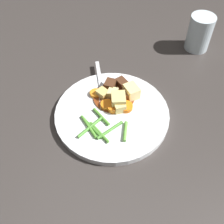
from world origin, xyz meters
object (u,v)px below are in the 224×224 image
(potato_chunk_3, at_px, (132,91))
(carrot_slice_2, at_px, (106,91))
(carrot_slice_0, at_px, (107,105))
(potato_chunk_0, at_px, (120,106))
(carrot_slice_3, at_px, (126,107))
(carrot_slice_4, at_px, (96,93))
(carrot_slice_1, at_px, (111,108))
(meat_chunk_0, at_px, (110,85))
(potato_chunk_4, at_px, (118,100))
(meat_chunk_1, at_px, (122,83))
(meat_chunk_2, at_px, (121,97))
(water_glass, at_px, (200,33))
(potato_chunk_1, at_px, (103,94))
(dinner_plate, at_px, (112,114))
(potato_chunk_2, at_px, (113,94))
(fork, at_px, (101,85))

(potato_chunk_3, bearing_deg, carrot_slice_2, 98.03)
(carrot_slice_0, distance_m, potato_chunk_0, 0.03)
(potato_chunk_0, bearing_deg, carrot_slice_3, -57.57)
(carrot_slice_2, height_order, carrot_slice_4, same)
(carrot_slice_0, relative_size, carrot_slice_4, 1.07)
(carrot_slice_1, relative_size, meat_chunk_0, 0.80)
(potato_chunk_4, bearing_deg, carrot_slice_4, 77.91)
(meat_chunk_1, relative_size, meat_chunk_2, 0.95)
(carrot_slice_0, xyz_separation_m, potato_chunk_0, (0.00, -0.03, 0.01))
(carrot_slice_1, height_order, carrot_slice_3, carrot_slice_1)
(carrot_slice_4, bearing_deg, meat_chunk_0, -39.95)
(potato_chunk_4, distance_m, water_glass, 0.35)
(carrot_slice_1, relative_size, potato_chunk_3, 0.64)
(meat_chunk_2, bearing_deg, potato_chunk_1, 94.68)
(carrot_slice_3, xyz_separation_m, potato_chunk_3, (0.04, -0.00, 0.01))
(dinner_plate, xyz_separation_m, carrot_slice_4, (0.04, 0.06, 0.01))
(potato_chunk_4, bearing_deg, carrot_slice_1, 152.33)
(carrot_slice_3, bearing_deg, potato_chunk_4, 78.78)
(carrot_slice_0, height_order, carrot_slice_1, carrot_slice_1)
(carrot_slice_4, xyz_separation_m, water_glass, (0.30, -0.21, 0.03))
(carrot_slice_0, bearing_deg, carrot_slice_3, -78.35)
(potato_chunk_4, relative_size, meat_chunk_2, 1.28)
(dinner_plate, distance_m, potato_chunk_3, 0.08)
(potato_chunk_4, relative_size, meat_chunk_0, 1.26)
(carrot_slice_1, xyz_separation_m, water_glass, (0.34, -0.16, 0.03))
(carrot_slice_0, distance_m, meat_chunk_1, 0.08)
(carrot_slice_3, relative_size, potato_chunk_1, 1.26)
(potato_chunk_2, relative_size, potato_chunk_3, 0.72)
(carrot_slice_0, bearing_deg, meat_chunk_0, 11.68)
(potato_chunk_1, relative_size, fork, 0.17)
(potato_chunk_3, distance_m, meat_chunk_1, 0.04)
(carrot_slice_1, relative_size, potato_chunk_2, 0.88)
(carrot_slice_2, distance_m, carrot_slice_3, 0.07)
(meat_chunk_0, xyz_separation_m, meat_chunk_2, (-0.03, -0.04, -0.00))
(carrot_slice_1, bearing_deg, potato_chunk_3, -28.01)
(fork, bearing_deg, water_glass, -38.53)
(carrot_slice_2, distance_m, carrot_slice_4, 0.03)
(dinner_plate, relative_size, meat_chunk_2, 9.14)
(potato_chunk_4, bearing_deg, meat_chunk_2, 0.11)
(potato_chunk_0, relative_size, fork, 0.18)
(carrot_slice_0, distance_m, carrot_slice_2, 0.05)
(potato_chunk_2, bearing_deg, meat_chunk_0, 31.77)
(carrot_slice_2, bearing_deg, water_glass, -33.76)
(meat_chunk_1, bearing_deg, fork, 108.38)
(carrot_slice_0, xyz_separation_m, meat_chunk_0, (0.06, 0.01, 0.01))
(carrot_slice_1, relative_size, potato_chunk_0, 0.85)
(carrot_slice_2, relative_size, potato_chunk_1, 0.96)
(potato_chunk_3, relative_size, fork, 0.24)
(carrot_slice_4, bearing_deg, dinner_plate, -124.82)
(water_glass, bearing_deg, meat_chunk_2, 153.60)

